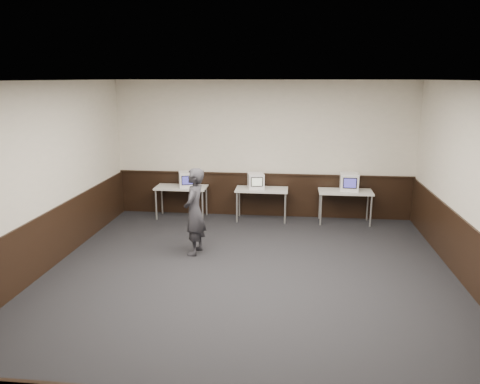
{
  "coord_description": "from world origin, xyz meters",
  "views": [
    {
      "loc": [
        0.67,
        -6.88,
        3.24
      ],
      "look_at": [
        -0.28,
        1.6,
        1.15
      ],
      "focal_mm": 35.0,
      "sensor_mm": 36.0,
      "label": 1
    }
  ],
  "objects_px": {
    "desk_right": "(345,194)",
    "person": "(194,212)",
    "desk_center": "(262,192)",
    "desk_left": "(181,190)",
    "emac_right": "(349,182)",
    "emac_left": "(187,179)",
    "emac_center": "(256,181)"
  },
  "relations": [
    {
      "from": "desk_right",
      "to": "person",
      "type": "relative_size",
      "value": 0.73
    },
    {
      "from": "person",
      "to": "desk_center",
      "type": "bearing_deg",
      "value": 161.39
    },
    {
      "from": "person",
      "to": "desk_left",
      "type": "bearing_deg",
      "value": -153.61
    },
    {
      "from": "desk_left",
      "to": "emac_right",
      "type": "height_order",
      "value": "emac_right"
    },
    {
      "from": "emac_left",
      "to": "desk_right",
      "type": "bearing_deg",
      "value": -16.72
    },
    {
      "from": "emac_right",
      "to": "desk_left",
      "type": "bearing_deg",
      "value": -177.16
    },
    {
      "from": "desk_left",
      "to": "emac_center",
      "type": "distance_m",
      "value": 1.78
    },
    {
      "from": "desk_center",
      "to": "person",
      "type": "bearing_deg",
      "value": -115.76
    },
    {
      "from": "desk_center",
      "to": "desk_right",
      "type": "bearing_deg",
      "value": 0.0
    },
    {
      "from": "emac_center",
      "to": "person",
      "type": "bearing_deg",
      "value": -124.65
    },
    {
      "from": "emac_left",
      "to": "emac_right",
      "type": "height_order",
      "value": "emac_right"
    },
    {
      "from": "desk_right",
      "to": "emac_center",
      "type": "relative_size",
      "value": 2.71
    },
    {
      "from": "desk_right",
      "to": "emac_left",
      "type": "distance_m",
      "value": 3.66
    },
    {
      "from": "desk_left",
      "to": "desk_right",
      "type": "xyz_separation_m",
      "value": [
        3.8,
        0.0,
        0.0
      ]
    },
    {
      "from": "person",
      "to": "desk_right",
      "type": "bearing_deg",
      "value": 134.42
    },
    {
      "from": "desk_left",
      "to": "person",
      "type": "bearing_deg",
      "value": -70.76
    },
    {
      "from": "desk_center",
      "to": "emac_right",
      "type": "xyz_separation_m",
      "value": [
        1.98,
        0.03,
        0.27
      ]
    },
    {
      "from": "desk_center",
      "to": "desk_right",
      "type": "distance_m",
      "value": 1.9
    },
    {
      "from": "emac_left",
      "to": "emac_right",
      "type": "distance_m",
      "value": 3.73
    },
    {
      "from": "emac_left",
      "to": "person",
      "type": "distance_m",
      "value": 2.36
    },
    {
      "from": "desk_right",
      "to": "emac_right",
      "type": "distance_m",
      "value": 0.28
    },
    {
      "from": "desk_left",
      "to": "emac_center",
      "type": "height_order",
      "value": "emac_center"
    },
    {
      "from": "emac_center",
      "to": "desk_center",
      "type": "bearing_deg",
      "value": -14.37
    },
    {
      "from": "desk_left",
      "to": "desk_center",
      "type": "height_order",
      "value": "same"
    },
    {
      "from": "desk_center",
      "to": "emac_center",
      "type": "bearing_deg",
      "value": 177.47
    },
    {
      "from": "desk_right",
      "to": "person",
      "type": "bearing_deg",
      "value": -142.73
    },
    {
      "from": "desk_right",
      "to": "emac_right",
      "type": "relative_size",
      "value": 2.67
    },
    {
      "from": "desk_left",
      "to": "emac_left",
      "type": "relative_size",
      "value": 2.56
    },
    {
      "from": "person",
      "to": "emac_left",
      "type": "bearing_deg",
      "value": -156.81
    },
    {
      "from": "emac_center",
      "to": "person",
      "type": "xyz_separation_m",
      "value": [
        -0.96,
        -2.29,
        -0.11
      ]
    },
    {
      "from": "desk_right",
      "to": "emac_center",
      "type": "bearing_deg",
      "value": 179.83
    },
    {
      "from": "emac_center",
      "to": "emac_right",
      "type": "relative_size",
      "value": 0.98
    }
  ]
}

